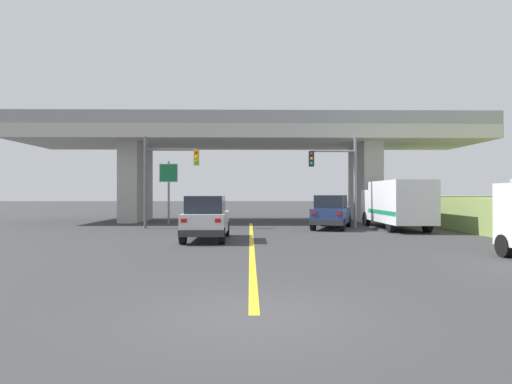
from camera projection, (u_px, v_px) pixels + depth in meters
ground at (251, 221)px, 32.67m from camera, size 160.00×160.00×0.00m
overpass_bridge at (251, 148)px, 32.69m from camera, size 34.14×8.22×7.73m
lane_divider_stripe at (252, 242)px, 18.83m from camera, size 0.20×22.66×0.01m
suv_lead at (206, 218)px, 19.52m from camera, size 1.90×4.56×2.02m
suv_crossing at (332, 212)px, 25.77m from camera, size 3.28×5.07×2.02m
box_truck at (396, 203)px, 25.34m from camera, size 2.33×7.18×2.85m
traffic_signal_nearside at (340, 171)px, 26.49m from camera, size 2.97×0.36×5.64m
traffic_signal_farside at (164, 171)px, 26.06m from camera, size 3.36×0.36×5.60m
highway_sign at (169, 179)px, 29.77m from camera, size 1.29×0.17×4.35m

